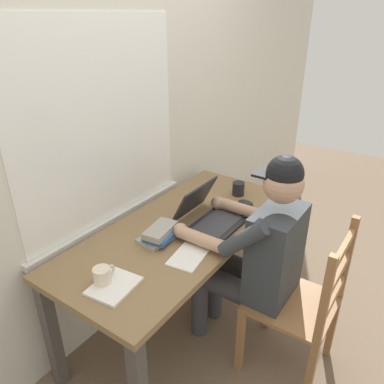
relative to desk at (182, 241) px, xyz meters
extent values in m
plane|color=brown|center=(0.00, 0.00, -0.63)|extent=(8.00, 8.00, 0.00)
cube|color=silver|center=(0.00, 0.42, 0.67)|extent=(6.00, 0.04, 2.60)
cube|color=white|center=(-0.14, 0.40, 0.65)|extent=(1.12, 0.01, 1.07)
cube|color=beige|center=(-0.14, 0.39, 0.09)|extent=(1.18, 0.06, 0.04)
cube|color=olive|center=(0.00, 0.00, 0.08)|extent=(1.53, 0.69, 0.03)
cube|color=#4C4742|center=(0.72, -0.29, -0.28)|extent=(0.06, 0.06, 0.68)
cube|color=#4C4742|center=(-0.72, 0.29, -0.28)|extent=(0.06, 0.06, 0.68)
cube|color=#4C4742|center=(0.72, 0.29, -0.28)|extent=(0.06, 0.06, 0.68)
cube|color=#33383D|center=(0.09, -0.52, 0.07)|extent=(0.34, 0.20, 0.50)
sphere|color=tan|center=(0.09, -0.52, 0.46)|extent=(0.19, 0.19, 0.19)
sphere|color=black|center=(0.09, -0.52, 0.51)|extent=(0.17, 0.17, 0.17)
cube|color=black|center=(0.09, -0.44, 0.49)|extent=(0.13, 0.10, 0.01)
cylinder|color=#38383D|center=(0.00, -0.32, -0.18)|extent=(0.13, 0.40, 0.13)
cylinder|color=#38383D|center=(0.18, -0.32, -0.18)|extent=(0.13, 0.40, 0.13)
cylinder|color=#38383D|center=(0.00, -0.12, -0.41)|extent=(0.10, 0.10, 0.44)
cylinder|color=#38383D|center=(0.18, -0.12, -0.41)|extent=(0.10, 0.10, 0.44)
cylinder|color=#33383D|center=(-0.11, -0.43, 0.23)|extent=(0.10, 0.25, 0.24)
cylinder|color=tan|center=(-0.11, -0.20, 0.14)|extent=(0.07, 0.28, 0.07)
sphere|color=tan|center=(-0.10, -0.06, 0.14)|extent=(0.08, 0.08, 0.08)
cylinder|color=#33383D|center=(0.29, -0.43, 0.23)|extent=(0.10, 0.25, 0.24)
cylinder|color=tan|center=(0.29, -0.20, 0.14)|extent=(0.07, 0.28, 0.07)
sphere|color=tan|center=(0.28, -0.06, 0.14)|extent=(0.08, 0.08, 0.08)
cube|color=olive|center=(0.09, -0.64, -0.19)|extent=(0.42, 0.42, 0.02)
cube|color=olive|center=(0.28, -0.45, -0.42)|extent=(0.04, 0.04, 0.42)
cube|color=olive|center=(-0.10, -0.45, -0.42)|extent=(0.04, 0.04, 0.42)
cube|color=olive|center=(0.28, -0.83, -0.42)|extent=(0.04, 0.04, 0.42)
cube|color=olive|center=(-0.10, -0.83, -0.42)|extent=(0.04, 0.04, 0.42)
cube|color=olive|center=(0.28, -0.83, 0.06)|extent=(0.04, 0.04, 0.48)
cube|color=olive|center=(-0.10, -0.83, 0.06)|extent=(0.04, 0.04, 0.48)
cube|color=olive|center=(0.09, -0.83, -0.06)|extent=(0.36, 0.02, 0.04)
cube|color=olive|center=(0.09, -0.83, 0.08)|extent=(0.36, 0.02, 0.04)
cube|color=olive|center=(0.09, -0.83, 0.22)|extent=(0.36, 0.02, 0.04)
cube|color=#232328|center=(0.14, -0.16, 0.10)|extent=(0.33, 0.23, 0.02)
cube|color=#38383D|center=(0.14, -0.16, 0.11)|extent=(0.29, 0.17, 0.00)
cube|color=#232328|center=(0.14, 0.01, 0.21)|extent=(0.33, 0.11, 0.20)
cube|color=silver|center=(0.14, 0.01, 0.21)|extent=(0.29, 0.09, 0.17)
ellipsoid|color=#232328|center=(0.43, -0.18, 0.11)|extent=(0.06, 0.10, 0.03)
cylinder|color=beige|center=(-0.59, 0.00, 0.14)|extent=(0.08, 0.08, 0.09)
torus|color=beige|center=(-0.54, 0.00, 0.14)|extent=(0.05, 0.01, 0.05)
cylinder|color=black|center=(0.54, -0.07, 0.14)|extent=(0.08, 0.08, 0.09)
torus|color=black|center=(0.59, -0.07, 0.14)|extent=(0.05, 0.01, 0.05)
cube|color=gray|center=(-0.18, 0.03, 0.10)|extent=(0.20, 0.15, 0.02)
cube|color=#2D5B9E|center=(-0.18, 0.01, 0.13)|extent=(0.17, 0.15, 0.02)
cube|color=gray|center=(-0.17, 0.01, 0.16)|extent=(0.21, 0.13, 0.03)
cube|color=white|center=(-0.58, -0.05, 0.10)|extent=(0.23, 0.19, 0.01)
cube|color=white|center=(-0.22, -0.20, 0.10)|extent=(0.23, 0.18, 0.01)
camera|label=1|loc=(-1.43, -1.06, 1.17)|focal=34.58mm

